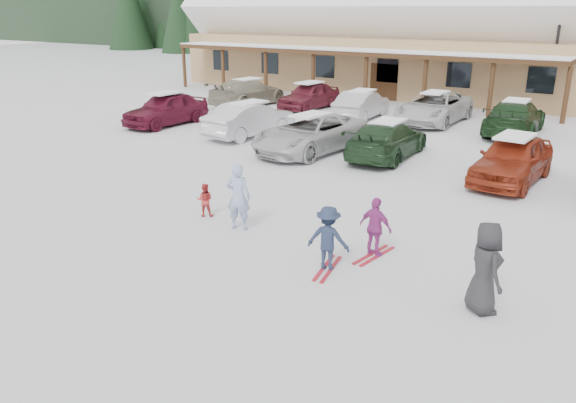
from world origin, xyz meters
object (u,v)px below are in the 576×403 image
Objects in this scene: day_lodge at (389,31)px; parked_car_8 at (309,96)px; parked_car_11 at (515,117)px; parked_car_9 at (361,105)px; parked_car_0 at (166,109)px; child_navy at (328,238)px; toddler_red at (205,200)px; adult_skier at (238,197)px; parked_car_4 at (512,159)px; bystander_dark at (485,268)px; parked_car_2 at (311,133)px; lamp_post at (556,46)px; parked_car_3 at (387,139)px; parked_car_10 at (434,108)px; parked_car_7 at (248,92)px; parked_car_1 at (250,119)px; child_magenta at (376,227)px.

parked_car_8 is at bearing -90.97° from day_lodge.
parked_car_9 is at bearing -0.63° from parked_car_11.
parked_car_0 is 8.53m from parked_car_8.
child_navy is 0.27× the size of parked_car_11.
adult_skier is at bearing 140.63° from toddler_red.
parked_car_4 is 11.75m from parked_car_9.
parked_car_9 is (7.24, 6.71, -0.06)m from parked_car_0.
child_navy is at bearing 47.68° from bystander_dark.
parked_car_2 is 1.23× the size of parked_car_8.
lamp_post is 1.34× the size of parked_car_0.
toddler_red is at bearing -28.05° from adult_skier.
parked_car_3 is 0.88× the size of parked_car_10.
bystander_dark is at bearing -46.59° from parked_car_8.
toddler_red is at bearing 127.16° from parked_car_7.
child_navy is at bearing -90.95° from lamp_post.
lamp_post is at bearing 58.90° from parked_car_10.
lamp_post reaches higher than parked_car_1.
adult_skier reaches higher than parked_car_8.
parked_car_10 is at bearing -169.17° from parked_car_9.
parked_car_10 is (-3.77, 17.43, 0.03)m from child_navy.
parked_car_1 is 11.42m from parked_car_4.
bystander_dark is 19.57m from parked_car_9.
parked_car_4 is at bearing 136.36° from parked_car_9.
day_lodge is at bearing -80.46° from child_navy.
lamp_post is 6.60× the size of toddler_red.
child_navy is (3.09, -0.83, -0.15)m from adult_skier.
toddler_red is 0.21× the size of parked_car_4.
day_lodge is at bearing -76.63° from parked_car_9.
bystander_dark reaches higher than child_navy.
parked_car_0 is 4.95m from parked_car_1.
child_magenta is at bearing 109.20° from parked_car_3.
day_lodge is at bearing 79.86° from parked_car_0.
parked_car_1 is (-10.15, 8.75, 0.05)m from child_magenta.
parked_car_11 reaches higher than parked_car_8.
adult_skier is 8.55m from parked_car_2.
parked_car_10 is (0.67, 16.36, 0.29)m from toddler_red.
parked_car_7 reaches higher than parked_car_11.
bystander_dark is at bearing 154.86° from adult_skier.
toddler_red is at bearing -63.99° from parked_car_8.
parked_car_2 reaches higher than child_magenta.
parked_car_11 is (-1.62, 7.73, 0.00)m from parked_car_4.
parked_car_1 is (1.35, -17.93, -3.19)m from day_lodge.
bystander_dark reaches higher than toddler_red.
parked_car_2 reaches higher than toddler_red.
parked_car_0 is at bearing -55.93° from adult_skier.
parked_car_4 is at bearing -157.39° from toddler_red.
parked_car_2 is at bearing 13.09° from parked_car_3.
child_navy is 9.21m from parked_car_4.
bystander_dark is 20.31m from parked_car_0.
lamp_post reaches higher than parked_car_0.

